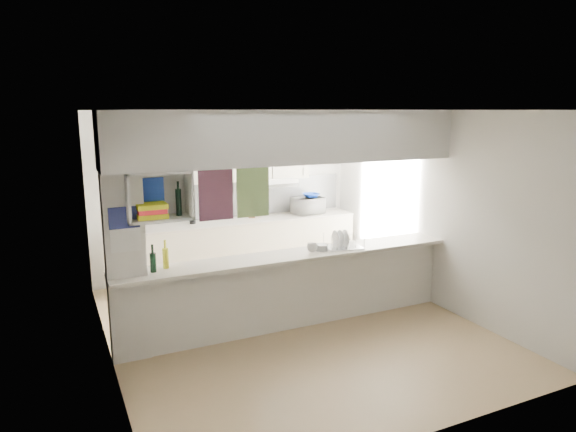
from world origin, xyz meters
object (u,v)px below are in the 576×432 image
bowl (311,195)px  dish_rack (343,240)px  wine_bottles (160,260)px  microwave (308,206)px

bowl → dish_rack: bearing=-107.1°
wine_bottles → microwave: bearing=35.7°
bowl → dish_rack: (-0.64, -2.09, -0.21)m
bowl → wine_bottles: bearing=-144.9°
microwave → wine_bottles: size_ratio=1.55×
wine_bottles → dish_rack: bearing=-1.3°
dish_rack → wine_bottles: bearing=-172.3°
microwave → wine_bottles: bearing=27.4°
wine_bottles → bowl: bearing=35.1°
bowl → microwave: bearing=164.9°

